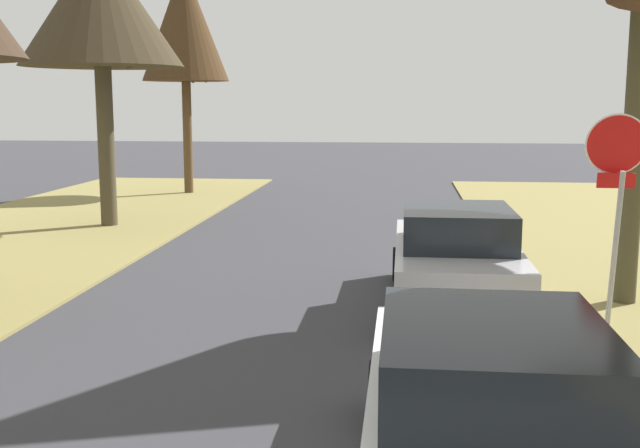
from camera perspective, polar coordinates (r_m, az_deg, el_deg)
stop_sign_far at (r=10.68m, az=21.21°, el=3.31°), size 0.81×0.47×2.95m
street_tree_left_mid_b at (r=20.06m, az=-16.08°, el=15.38°), size 3.99×3.99×6.97m
street_tree_left_far at (r=26.77m, az=-10.07°, el=14.49°), size 2.90×2.90×7.65m
parked_sedan_white at (r=6.10m, az=12.46°, el=-14.46°), size 1.95×4.41×1.57m
parked_sedan_silver at (r=11.91m, az=10.06°, el=-2.75°), size 1.95×4.41×1.57m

